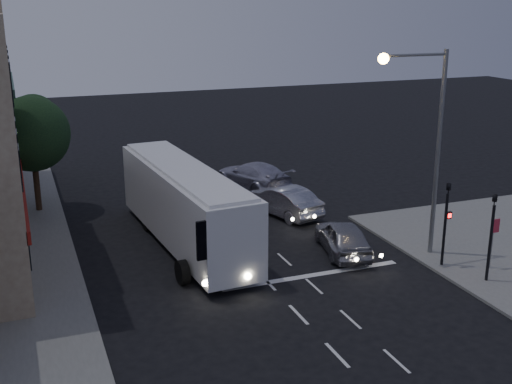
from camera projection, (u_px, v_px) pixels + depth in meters
name	position (u px, v px, depth m)	size (l,w,h in m)	color
ground	(288.00, 303.00, 24.35)	(120.00, 120.00, 0.00)	black
road_markings	(284.00, 266.00, 27.75)	(8.00, 30.55, 0.01)	silver
tour_bus	(185.00, 203.00, 29.70)	(3.51, 12.42, 3.76)	white
car_suv	(343.00, 237.00, 29.05)	(1.79, 4.44, 1.51)	gray
car_sedan_a	(283.00, 201.00, 34.22)	(1.68, 4.82, 1.59)	#B0B1B8
car_sedan_b	(253.00, 175.00, 39.09)	(2.30, 5.65, 1.64)	#AAA8BC
traffic_signal_main	(446.00, 214.00, 26.97)	(0.25, 0.35, 4.10)	black
traffic_signal_side	(492.00, 227.00, 25.44)	(0.18, 0.15, 4.10)	black
regulatory_sign	(493.00, 235.00, 26.88)	(0.45, 0.12, 2.20)	slate
streetlight	(427.00, 131.00, 27.21)	(3.32, 0.44, 9.00)	slate
street_tree	(31.00, 130.00, 33.70)	(4.00, 4.00, 6.20)	black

